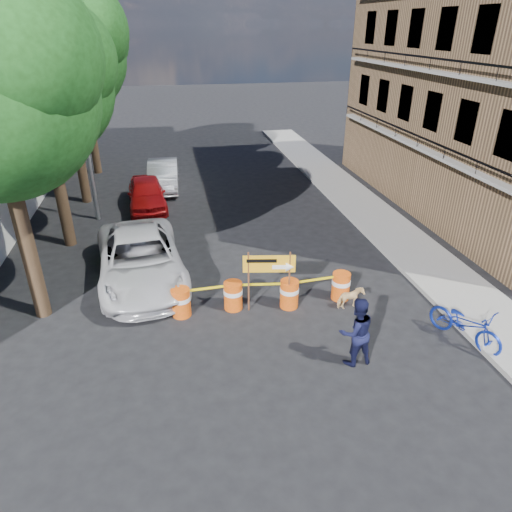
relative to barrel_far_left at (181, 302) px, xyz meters
name	(u,v)px	position (x,y,z in m)	size (l,w,h in m)	color
ground	(279,326)	(2.71, -1.13, -0.47)	(120.00, 120.00, 0.00)	black
sidewalk_east	(386,227)	(8.91, 4.87, -0.40)	(2.40, 40.00, 0.15)	gray
apartment_building	(509,71)	(14.71, 6.87, 5.53)	(8.00, 16.00, 12.00)	#8B6747
tree_mid_a	(40,84)	(-4.02, 5.87, 5.53)	(5.25, 5.00, 8.68)	#332316
tree_mid_b	(63,53)	(-4.02, 10.87, 6.24)	(5.67, 5.40, 9.62)	#332316
tree_far	(81,58)	(-4.03, 15.87, 5.74)	(5.04, 4.80, 8.84)	#332316
streetlamp	(84,119)	(-3.22, 8.37, 3.90)	(1.25, 0.18, 8.00)	gray
barrel_far_left	(181,302)	(0.00, 0.00, 0.00)	(0.58, 0.58, 0.90)	#C9520B
barrel_mid_left	(233,295)	(1.57, 0.07, 0.00)	(0.58, 0.58, 0.90)	#C9520B
barrel_mid_right	(289,293)	(3.27, -0.16, 0.00)	(0.58, 0.58, 0.90)	#C9520B
barrel_far_right	(341,285)	(4.99, -0.02, 0.00)	(0.58, 0.58, 0.90)	#C9520B
detour_sign	(276,268)	(2.82, -0.28, 0.98)	(1.52, 0.44, 1.98)	#592D19
pedestrian	(356,332)	(4.23, -3.00, 0.48)	(0.92, 0.72, 1.89)	black
bicycle	(469,308)	(7.51, -2.76, 0.60)	(0.75, 1.13, 2.15)	#13299C
dog	(350,298)	(5.09, -0.60, -0.13)	(0.37, 0.81, 0.68)	#E8C385
suv_white	(140,259)	(-1.20, 2.37, 0.34)	(2.70, 5.85, 1.63)	silver
sedan_red	(147,193)	(-1.11, 9.39, 0.25)	(1.69, 4.21, 1.43)	#A10D0E
sedan_silver	(163,175)	(-0.31, 12.21, 0.25)	(1.53, 4.38, 1.44)	silver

